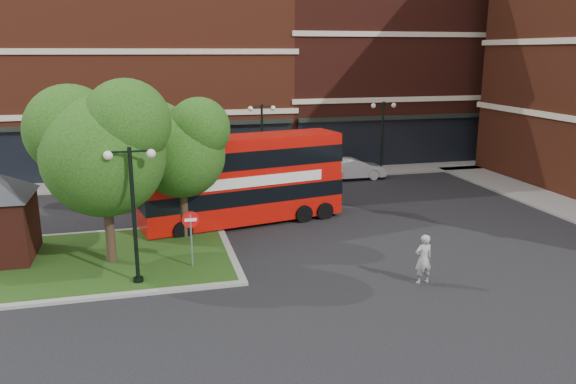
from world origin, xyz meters
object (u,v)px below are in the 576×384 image
object	(u,v)px
car_silver	(191,176)
car_white	(353,169)
woman	(423,259)
bus	(243,174)

from	to	relation	value
car_silver	car_white	xyz separation A→B (m)	(10.45, -0.60, 0.04)
woman	car_white	size ratio (longest dim) A/B	0.44
woman	bus	bearing A→B (deg)	-64.49
bus	woman	distance (m)	10.23
car_silver	car_white	world-z (taller)	car_white
bus	car_silver	distance (m)	8.80
woman	car_silver	bearing A→B (deg)	-72.45
car_silver	car_white	distance (m)	10.47
car_white	car_silver	bearing A→B (deg)	86.26
bus	car_white	size ratio (longest dim) A/B	2.39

